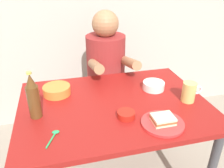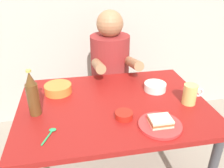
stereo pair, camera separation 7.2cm
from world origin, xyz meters
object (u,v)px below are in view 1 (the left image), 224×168
dining_table (114,116)px  sandwich (163,119)px  plate_orange (163,123)px  rice_bowl_white (154,85)px  person_seated (106,60)px  beer_mug (189,92)px  beer_bottle (33,97)px  stool (106,103)px

dining_table → sandwich: 0.35m
plate_orange → rice_bowl_white: bearing=73.9°
sandwich → person_seated: bearing=96.2°
beer_mug → beer_bottle: (-0.87, 0.05, 0.06)m
dining_table → person_seated: size_ratio=1.53×
sandwich → beer_mug: beer_mug is taller
dining_table → stool: bearing=81.7°
stool → beer_mug: bearing=-64.3°
person_seated → rice_bowl_white: 0.55m
person_seated → sandwich: (0.10, -0.88, 0.01)m
plate_orange → rice_bowl_white: rice_bowl_white is taller
dining_table → sandwich: size_ratio=10.00×
plate_orange → beer_mug: beer_mug is taller
person_seated → dining_table: bearing=-98.4°
rice_bowl_white → plate_orange: bearing=-106.1°
person_seated → sandwich: bearing=-83.8°
person_seated → beer_bottle: (-0.53, -0.65, 0.09)m
sandwich → beer_bottle: 0.67m
stool → beer_bottle: size_ratio=1.72×
dining_table → rice_bowl_white: bearing=19.5°
stool → dining_table: bearing=-98.3°
stool → rice_bowl_white: (0.20, -0.53, 0.42)m
stool → plate_orange: bearing=-83.8°
sandwich → rice_bowl_white: bearing=73.9°
beer_bottle → rice_bowl_white: (0.73, 0.14, -0.09)m
rice_bowl_white → sandwich: bearing=-106.1°
sandwich → beer_bottle: (-0.63, 0.23, 0.09)m
person_seated → beer_mug: person_seated is taller
person_seated → beer_mug: bearing=-63.9°
plate_orange → beer_bottle: (-0.63, 0.23, 0.11)m
beer_mug → rice_bowl_white: (-0.14, 0.19, -0.03)m
stool → person_seated: (0.00, -0.01, 0.42)m
stool → rice_bowl_white: size_ratio=3.21×
dining_table → plate_orange: plate_orange is taller
person_seated → plate_orange: 0.89m
beer_mug → sandwich: bearing=-144.3°
dining_table → beer_bottle: 0.49m
person_seated → beer_bottle: person_seated is taller
beer_bottle → stool: bearing=51.3°
beer_bottle → dining_table: bearing=4.1°
stool → beer_bottle: 0.99m
dining_table → sandwich: sandwich is taller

